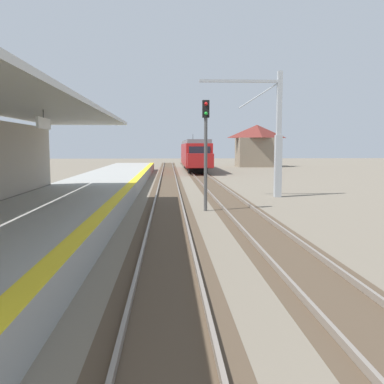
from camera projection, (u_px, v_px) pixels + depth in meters
station_platform at (57, 212)px, 16.72m from camera, size 5.00×80.00×0.91m
track_pair_nearest_platform at (168, 207)px, 20.98m from camera, size 2.34×120.00×0.16m
track_pair_middle at (236, 207)px, 21.17m from camera, size 2.34×120.00×0.16m
approaching_train at (195, 154)px, 53.93m from camera, size 2.93×19.60×4.76m
rail_signal_post at (206, 144)px, 19.79m from camera, size 0.32×0.34×5.20m
catenary_pylon_far_side at (274, 137)px, 25.27m from camera, size 5.00×0.40×7.50m
distant_trackside_house at (257, 145)px, 64.75m from camera, size 6.60×5.28×6.40m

